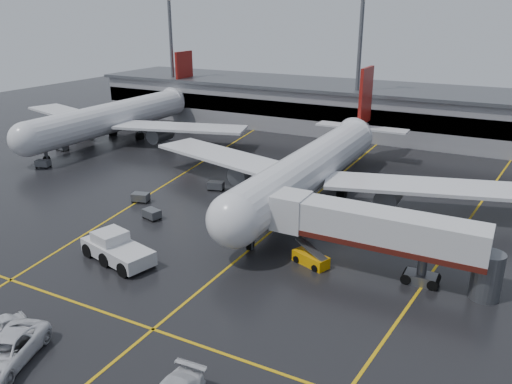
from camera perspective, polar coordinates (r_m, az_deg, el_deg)
The scene contains 19 objects.
ground at distance 55.76m, azimuth 2.78°, elevation -3.58°, with size 220.00×220.00×0.00m, color black.
apron_line_centre at distance 55.76m, azimuth 2.78°, elevation -3.57°, with size 0.25×90.00×0.02m, color gold.
apron_line_stop at distance 39.33m, azimuth -11.45°, elevation -14.82°, with size 60.00×0.25×0.02m, color gold.
apron_line_left at distance 73.46m, azimuth -8.09°, elevation 2.09°, with size 0.25×70.00×0.02m, color gold.
apron_line_right at distance 60.76m, azimuth 22.57°, elevation -3.13°, with size 0.25×70.00×0.02m, color gold.
terminal at distance 98.45m, azimuth 14.91°, elevation 8.73°, with size 122.00×19.00×8.60m.
light_mast_left at distance 110.92m, azimuth -9.45°, elevation 15.60°, with size 3.00×1.20×25.45m.
light_mast_mid at distance 92.67m, azimuth 11.48°, elevation 14.70°, with size 3.00×1.20×25.45m.
main_airliner at distance 62.74m, azimuth 6.62°, elevation 3.09°, with size 48.80×45.60×14.10m.
second_airliner at distance 94.83m, azimuth -15.04°, elevation 8.25°, with size 48.80×45.60×14.10m.
jet_bridge at distance 45.40m, azimuth 13.30°, elevation -4.36°, with size 19.90×3.40×6.05m.
pushback_tractor at distance 49.24m, azimuth -15.34°, elevation -6.21°, with size 8.23×4.95×2.75m.
belt_loader at distance 47.27m, azimuth 6.16°, elevation -7.46°, with size 3.77×2.62×2.20m.
service_van_a at distance 38.69m, azimuth -26.17°, elevation -15.70°, with size 3.07×6.65×1.85m, color silver.
baggage_cart_a at distance 57.95m, azimuth -11.59°, elevation -2.38°, with size 2.26×1.77×1.12m.
baggage_cart_b at distance 63.29m, azimuth -12.80°, elevation -0.55°, with size 2.27×1.77×1.12m.
baggage_cart_c at distance 66.02m, azimuth -4.52°, elevation 0.75°, with size 2.27×1.79×1.12m.
baggage_cart_d at distance 90.63m, azimuth -20.87°, elevation 4.78°, with size 2.16×1.57×1.12m.
baggage_cart_e at distance 81.66m, azimuth -22.74°, elevation 2.98°, with size 2.30×1.86×1.12m.
Camera 1 is at (21.43, -46.50, 22.09)m, focal length 35.75 mm.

